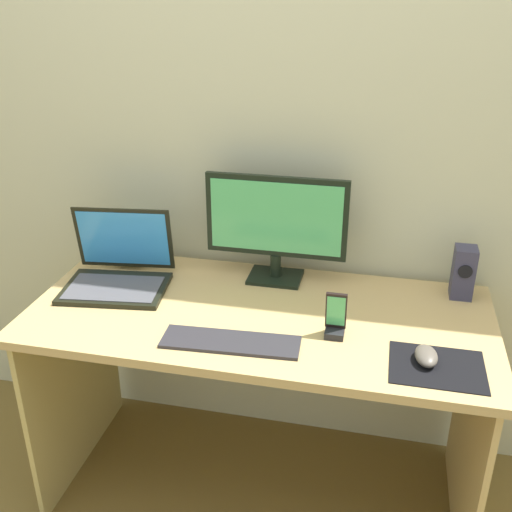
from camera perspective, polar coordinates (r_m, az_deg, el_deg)
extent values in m
plane|color=brown|center=(2.32, 0.25, -20.88)|extent=(8.00, 8.00, 0.00)
cube|color=#BEBD96|center=(2.03, 2.66, 13.08)|extent=(6.00, 0.04, 2.50)
cube|color=tan|center=(1.88, 0.29, -5.63)|extent=(1.43, 0.66, 0.03)
cube|color=tan|center=(2.30, -16.76, -11.30)|extent=(0.02, 0.62, 0.69)
cube|color=tan|center=(2.09, 19.49, -15.99)|extent=(0.02, 0.62, 0.69)
cube|color=black|center=(2.07, 1.84, -1.99)|extent=(0.18, 0.14, 0.01)
cylinder|color=black|center=(2.05, 1.86, -0.87)|extent=(0.04, 0.04, 0.08)
cube|color=black|center=(1.98, 1.93, 3.75)|extent=(0.47, 0.02, 0.28)
cube|color=#4CB266|center=(1.97, 1.87, 3.65)|extent=(0.44, 0.00, 0.24)
cube|color=#333247|center=(2.03, 19.05, -1.48)|extent=(0.07, 0.07, 0.17)
cylinder|color=black|center=(1.99, 19.22, -1.42)|extent=(0.04, 0.00, 0.04)
cube|color=black|center=(2.05, -13.19, -3.02)|extent=(0.36, 0.28, 0.02)
cube|color=#47474C|center=(2.03, -13.32, -2.94)|extent=(0.32, 0.22, 0.00)
cube|color=black|center=(2.11, -12.39, 1.65)|extent=(0.34, 0.09, 0.23)
cube|color=#338CD8|center=(2.11, -12.43, 1.62)|extent=(0.31, 0.07, 0.20)
sphere|color=silver|center=(2.21, -11.78, 1.16)|extent=(0.16, 0.16, 0.16)
cube|color=#28262A|center=(1.72, -2.42, -8.14)|extent=(0.40, 0.14, 0.01)
cube|color=black|center=(1.70, 16.78, -10.02)|extent=(0.25, 0.20, 0.00)
ellipsoid|color=#585047|center=(1.70, 15.82, -9.09)|extent=(0.07, 0.11, 0.04)
cube|color=black|center=(1.76, 7.44, -7.25)|extent=(0.06, 0.05, 0.02)
cube|color=black|center=(1.74, 7.60, -5.15)|extent=(0.06, 0.03, 0.12)
cube|color=#4CB266|center=(1.73, 7.58, -5.21)|extent=(0.05, 0.02, 0.10)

